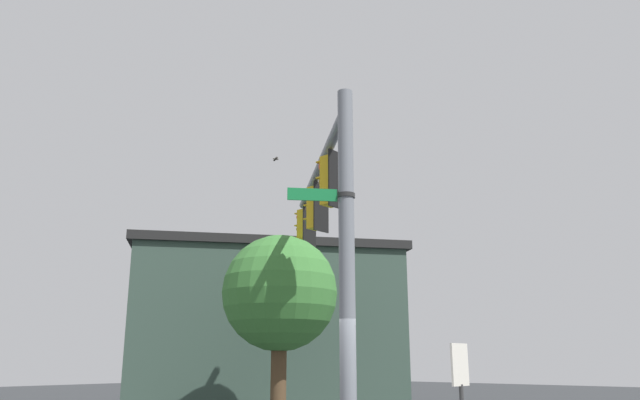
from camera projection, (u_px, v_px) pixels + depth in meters
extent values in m
cylinder|color=slate|center=(347.00, 270.00, 10.55)|extent=(0.28, 0.28, 6.66)
cylinder|color=slate|center=(319.00, 169.00, 14.69)|extent=(4.90, 5.43, 0.21)
cylinder|color=black|center=(330.00, 153.00, 12.95)|extent=(0.08, 0.08, 0.18)
cube|color=gold|center=(331.00, 181.00, 12.80)|extent=(0.36, 0.30, 1.05)
sphere|color=red|center=(324.00, 167.00, 13.00)|extent=(0.22, 0.22, 0.22)
cube|color=gold|center=(323.00, 163.00, 13.04)|extent=(0.24, 0.20, 0.03)
sphere|color=brown|center=(324.00, 183.00, 12.91)|extent=(0.22, 0.22, 0.22)
cube|color=gold|center=(323.00, 178.00, 12.95)|extent=(0.24, 0.20, 0.03)
sphere|color=#0F4C19|center=(324.00, 199.00, 12.83)|extent=(0.22, 0.22, 0.22)
cube|color=gold|center=(323.00, 194.00, 12.86)|extent=(0.24, 0.20, 0.03)
cube|color=black|center=(337.00, 180.00, 12.69)|extent=(0.54, 0.03, 1.22)
cylinder|color=black|center=(316.00, 184.00, 15.24)|extent=(0.08, 0.08, 0.18)
cube|color=gold|center=(316.00, 208.00, 15.08)|extent=(0.36, 0.30, 1.05)
sphere|color=red|center=(310.00, 196.00, 15.29)|extent=(0.22, 0.22, 0.22)
cube|color=gold|center=(310.00, 192.00, 15.32)|extent=(0.24, 0.20, 0.03)
sphere|color=brown|center=(310.00, 209.00, 15.20)|extent=(0.22, 0.22, 0.22)
cube|color=gold|center=(309.00, 206.00, 15.24)|extent=(0.24, 0.20, 0.03)
sphere|color=#0F4C19|center=(310.00, 223.00, 15.11)|extent=(0.22, 0.22, 0.22)
cube|color=gold|center=(309.00, 219.00, 15.15)|extent=(0.24, 0.20, 0.03)
cube|color=black|center=(321.00, 207.00, 14.97)|extent=(0.54, 0.03, 1.22)
cylinder|color=black|center=(305.00, 207.00, 17.52)|extent=(0.08, 0.08, 0.18)
cube|color=gold|center=(305.00, 228.00, 17.36)|extent=(0.36, 0.30, 1.05)
sphere|color=red|center=(300.00, 217.00, 17.57)|extent=(0.22, 0.22, 0.22)
cube|color=gold|center=(300.00, 214.00, 17.61)|extent=(0.24, 0.20, 0.03)
sphere|color=brown|center=(300.00, 229.00, 17.48)|extent=(0.22, 0.22, 0.22)
cube|color=gold|center=(300.00, 226.00, 17.52)|extent=(0.24, 0.20, 0.03)
sphere|color=#0F4C19|center=(300.00, 241.00, 17.39)|extent=(0.22, 0.22, 0.22)
cube|color=gold|center=(299.00, 238.00, 17.43)|extent=(0.24, 0.20, 0.03)
cube|color=black|center=(309.00, 227.00, 17.26)|extent=(0.54, 0.03, 1.22)
cube|color=#147238|center=(312.00, 195.00, 10.80)|extent=(0.68, 0.62, 0.22)
cube|color=white|center=(313.00, 194.00, 10.79)|extent=(0.67, 0.60, 0.04)
cylinder|color=#262626|center=(346.00, 196.00, 10.88)|extent=(0.32, 0.32, 0.08)
ellipsoid|color=#4C4742|center=(276.00, 159.00, 20.72)|extent=(0.22, 0.16, 0.07)
cube|color=#4C4742|center=(276.00, 159.00, 20.70)|extent=(0.19, 0.31, 0.05)
cube|color=#4C4742|center=(276.00, 159.00, 20.74)|extent=(0.19, 0.30, 0.06)
cube|color=#33473D|center=(263.00, 333.00, 22.94)|extent=(11.26, 10.80, 5.59)
cube|color=#193F1E|center=(254.00, 330.00, 26.35)|extent=(7.15, 5.95, 0.30)
cube|color=black|center=(265.00, 256.00, 23.68)|extent=(11.71, 11.23, 0.30)
cylinder|color=#4C3823|center=(278.00, 382.00, 16.23)|extent=(0.42, 0.42, 2.52)
sphere|color=#387533|center=(280.00, 292.00, 16.83)|extent=(3.17, 3.17, 3.17)
cube|color=silver|center=(460.00, 364.00, 11.24)|extent=(0.60, 0.04, 0.76)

